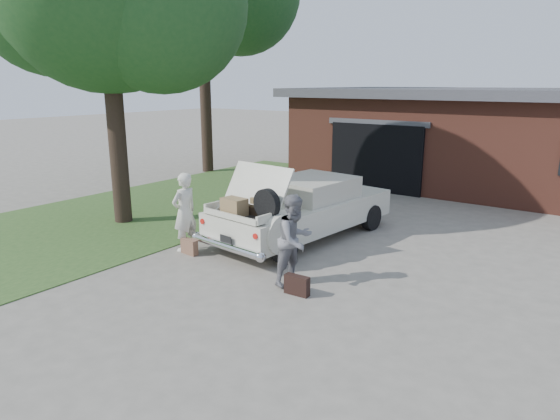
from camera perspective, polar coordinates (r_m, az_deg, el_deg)
The scene contains 8 objects.
ground at distance 9.56m, azimuth -2.13°, elevation -7.13°, with size 90.00×90.00×0.00m, color gray.
grass_strip at distance 15.27m, azimuth -11.46°, elevation 0.86°, with size 6.00×16.00×0.02m, color #2D4C1E.
house at distance 19.09m, azimuth 22.35°, elevation 7.81°, with size 12.80×7.80×3.30m.
sedan at distance 11.43m, azimuth 2.61°, elevation 0.21°, with size 2.35×4.98×1.87m.
woman_left at distance 10.73m, azimuth -10.85°, elevation -0.23°, with size 0.62×0.40×1.69m, color beige.
woman_right at distance 8.78m, azimuth 1.72°, elevation -3.44°, with size 0.80×0.62×1.64m, color slate.
suitcase_left at distance 10.65m, azimuth -10.32°, elevation -4.14°, with size 0.42×0.13×0.33m, color #885D45.
suitcase_right at distance 8.55m, azimuth 1.95°, elevation -8.58°, with size 0.44×0.14×0.34m, color black.
Camera 1 is at (5.52, -6.98, 3.50)m, focal length 32.00 mm.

